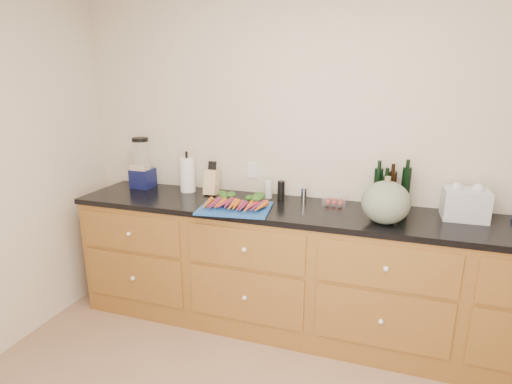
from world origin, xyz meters
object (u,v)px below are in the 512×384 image
(squash, at_px, (386,202))
(tomato_box, at_px, (335,199))
(carrots, at_px, (237,203))
(blender_appliance, at_px, (142,166))
(knife_block, at_px, (212,182))
(cutting_board, at_px, (235,208))
(paper_towel, at_px, (187,175))

(squash, relative_size, tomato_box, 1.82)
(carrots, distance_m, blender_appliance, 1.00)
(carrots, bearing_deg, knife_block, 139.25)
(blender_appliance, distance_m, knife_block, 0.64)
(carrots, height_order, knife_block, knife_block)
(squash, xyz_separation_m, blender_appliance, (-1.94, 0.28, 0.05))
(squash, distance_m, blender_appliance, 1.96)
(tomato_box, bearing_deg, squash, -40.34)
(carrots, bearing_deg, tomato_box, 24.75)
(carrots, bearing_deg, squash, 0.07)
(knife_block, bearing_deg, cutting_board, -44.15)
(cutting_board, xyz_separation_m, knife_block, (-0.31, 0.30, 0.09))
(squash, distance_m, paper_towel, 1.55)
(carrots, xyz_separation_m, knife_block, (-0.31, 0.27, 0.06))
(cutting_board, xyz_separation_m, carrots, (-0.00, 0.03, 0.03))
(carrots, xyz_separation_m, squash, (0.99, 0.00, 0.10))
(cutting_board, relative_size, knife_block, 2.50)
(cutting_board, xyz_separation_m, tomato_box, (0.64, 0.33, 0.03))
(cutting_board, distance_m, tomato_box, 0.72)
(cutting_board, xyz_separation_m, squash, (0.99, 0.04, 0.13))
(squash, distance_m, knife_block, 1.33)
(cutting_board, height_order, tomato_box, tomato_box)
(blender_appliance, bearing_deg, carrots, -16.70)
(cutting_board, bearing_deg, paper_towel, 148.86)
(cutting_board, relative_size, blender_appliance, 1.17)
(carrots, height_order, paper_towel, paper_towel)
(blender_appliance, height_order, paper_towel, blender_appliance)
(squash, relative_size, blender_appliance, 0.72)
(blender_appliance, bearing_deg, squash, -8.31)
(squash, bearing_deg, tomato_box, 139.66)
(knife_block, bearing_deg, carrots, -40.75)
(blender_appliance, bearing_deg, paper_towel, 0.31)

